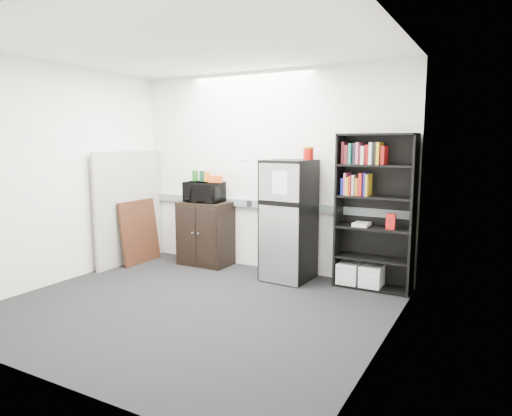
{
  "coord_description": "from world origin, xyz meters",
  "views": [
    {
      "loc": [
        2.84,
        -3.78,
        1.75
      ],
      "look_at": [
        0.29,
        0.9,
        0.98
      ],
      "focal_mm": 32.0,
      "sensor_mm": 36.0,
      "label": 1
    }
  ],
  "objects_px": {
    "cubicle_partition": "(129,207)",
    "cabinet": "(205,233)",
    "microwave": "(204,192)",
    "refrigerator": "(288,220)",
    "bookshelf": "(373,208)"
  },
  "relations": [
    {
      "from": "cubicle_partition",
      "to": "cabinet",
      "type": "bearing_deg",
      "value": 22.1
    },
    {
      "from": "microwave",
      "to": "refrigerator",
      "type": "height_order",
      "value": "refrigerator"
    },
    {
      "from": "cabinet",
      "to": "refrigerator",
      "type": "bearing_deg",
      "value": -3.42
    },
    {
      "from": "cabinet",
      "to": "microwave",
      "type": "bearing_deg",
      "value": -90.0
    },
    {
      "from": "microwave",
      "to": "refrigerator",
      "type": "xyz_separation_m",
      "value": [
        1.34,
        -0.06,
        -0.29
      ]
    },
    {
      "from": "cubicle_partition",
      "to": "microwave",
      "type": "xyz_separation_m",
      "value": [
        1.04,
        0.4,
        0.24
      ]
    },
    {
      "from": "microwave",
      "to": "refrigerator",
      "type": "relative_size",
      "value": 0.34
    },
    {
      "from": "refrigerator",
      "to": "cubicle_partition",
      "type": "bearing_deg",
      "value": -167.8
    },
    {
      "from": "cubicle_partition",
      "to": "microwave",
      "type": "relative_size",
      "value": 3.12
    },
    {
      "from": "cubicle_partition",
      "to": "cabinet",
      "type": "relative_size",
      "value": 1.78
    },
    {
      "from": "bookshelf",
      "to": "cabinet",
      "type": "bearing_deg",
      "value": -178.41
    },
    {
      "from": "bookshelf",
      "to": "cubicle_partition",
      "type": "distance_m",
      "value": 3.45
    },
    {
      "from": "bookshelf",
      "to": "cabinet",
      "type": "relative_size",
      "value": 2.04
    },
    {
      "from": "bookshelf",
      "to": "microwave",
      "type": "relative_size",
      "value": 3.57
    },
    {
      "from": "refrigerator",
      "to": "cabinet",
      "type": "bearing_deg",
      "value": -179.39
    }
  ]
}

